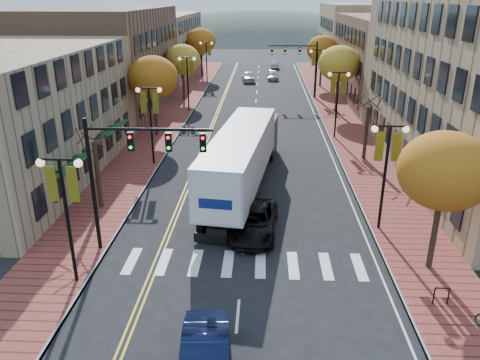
# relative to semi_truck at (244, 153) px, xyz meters

# --- Properties ---
(ground) EXTENTS (200.00, 200.00, 0.00)m
(ground) POSITION_rel_semi_truck_xyz_m (0.32, -11.75, -2.52)
(ground) COLOR black
(ground) RESTS_ON ground
(sidewalk_left) EXTENTS (4.00, 85.00, 0.15)m
(sidewalk_left) POSITION_rel_semi_truck_xyz_m (-8.68, 20.75, -2.45)
(sidewalk_left) COLOR brown
(sidewalk_left) RESTS_ON ground
(sidewalk_right) EXTENTS (4.00, 85.00, 0.15)m
(sidewalk_right) POSITION_rel_semi_truck_xyz_m (9.32, 20.75, -2.45)
(sidewalk_right) COLOR brown
(sidewalk_right) RESTS_ON ground
(building_left_near) EXTENTS (12.00, 22.00, 9.00)m
(building_left_near) POSITION_rel_semi_truck_xyz_m (-16.68, 1.25, 1.98)
(building_left_near) COLOR #9E8966
(building_left_near) RESTS_ON ground
(building_left_mid) EXTENTS (12.00, 24.00, 11.00)m
(building_left_mid) POSITION_rel_semi_truck_xyz_m (-16.68, 24.25, 2.98)
(building_left_mid) COLOR brown
(building_left_mid) RESTS_ON ground
(building_left_far) EXTENTS (12.00, 26.00, 9.50)m
(building_left_far) POSITION_rel_semi_truck_xyz_m (-16.68, 49.25, 2.23)
(building_left_far) COLOR #9E8966
(building_left_far) RESTS_ON ground
(building_right_mid) EXTENTS (15.00, 24.00, 10.00)m
(building_right_mid) POSITION_rel_semi_truck_xyz_m (18.82, 30.25, 2.48)
(building_right_mid) COLOR brown
(building_right_mid) RESTS_ON ground
(building_right_far) EXTENTS (15.00, 20.00, 11.00)m
(building_right_far) POSITION_rel_semi_truck_xyz_m (18.82, 52.25, 2.98)
(building_right_far) COLOR #9E8966
(building_right_far) RESTS_ON ground
(tree_left_a) EXTENTS (0.28, 0.28, 4.20)m
(tree_left_a) POSITION_rel_semi_truck_xyz_m (-8.68, -3.75, -0.27)
(tree_left_a) COLOR #382619
(tree_left_a) RESTS_ON sidewalk_left
(tree_left_b) EXTENTS (4.48, 4.48, 7.21)m
(tree_left_b) POSITION_rel_semi_truck_xyz_m (-8.68, 12.25, 2.92)
(tree_left_b) COLOR #382619
(tree_left_b) RESTS_ON sidewalk_left
(tree_left_c) EXTENTS (4.16, 4.16, 6.69)m
(tree_left_c) POSITION_rel_semi_truck_xyz_m (-8.68, 28.25, 2.53)
(tree_left_c) COLOR #382619
(tree_left_c) RESTS_ON sidewalk_left
(tree_left_d) EXTENTS (4.61, 4.61, 7.42)m
(tree_left_d) POSITION_rel_semi_truck_xyz_m (-8.68, 46.25, 3.08)
(tree_left_d) COLOR #382619
(tree_left_d) RESTS_ON sidewalk_left
(tree_right_a) EXTENTS (4.16, 4.16, 6.69)m
(tree_right_a) POSITION_rel_semi_truck_xyz_m (9.32, -9.75, 2.53)
(tree_right_a) COLOR #382619
(tree_right_a) RESTS_ON sidewalk_right
(tree_right_b) EXTENTS (0.28, 0.28, 4.20)m
(tree_right_b) POSITION_rel_semi_truck_xyz_m (9.32, 6.25, -0.27)
(tree_right_b) COLOR #382619
(tree_right_b) RESTS_ON sidewalk_right
(tree_right_c) EXTENTS (4.48, 4.48, 7.21)m
(tree_right_c) POSITION_rel_semi_truck_xyz_m (9.32, 22.25, 2.92)
(tree_right_c) COLOR #382619
(tree_right_c) RESTS_ON sidewalk_right
(tree_right_d) EXTENTS (4.35, 4.35, 7.00)m
(tree_right_d) POSITION_rel_semi_truck_xyz_m (9.32, 38.25, 2.77)
(tree_right_d) COLOR #382619
(tree_right_d) RESTS_ON sidewalk_right
(lamp_left_a) EXTENTS (1.96, 0.36, 6.05)m
(lamp_left_a) POSITION_rel_semi_truck_xyz_m (-7.18, -11.75, 1.77)
(lamp_left_a) COLOR black
(lamp_left_a) RESTS_ON ground
(lamp_left_b) EXTENTS (1.96, 0.36, 6.05)m
(lamp_left_b) POSITION_rel_semi_truck_xyz_m (-7.18, 4.25, 1.77)
(lamp_left_b) COLOR black
(lamp_left_b) RESTS_ON ground
(lamp_left_c) EXTENTS (1.96, 0.36, 6.05)m
(lamp_left_c) POSITION_rel_semi_truck_xyz_m (-7.18, 22.25, 1.77)
(lamp_left_c) COLOR black
(lamp_left_c) RESTS_ON ground
(lamp_left_d) EXTENTS (1.96, 0.36, 6.05)m
(lamp_left_d) POSITION_rel_semi_truck_xyz_m (-7.18, 40.25, 1.77)
(lamp_left_d) COLOR black
(lamp_left_d) RESTS_ON ground
(lamp_right_a) EXTENTS (1.96, 0.36, 6.05)m
(lamp_right_a) POSITION_rel_semi_truck_xyz_m (7.82, -5.75, 1.77)
(lamp_right_a) COLOR black
(lamp_right_a) RESTS_ON ground
(lamp_right_b) EXTENTS (1.96, 0.36, 6.05)m
(lamp_right_b) POSITION_rel_semi_truck_xyz_m (7.82, 12.25, 1.77)
(lamp_right_b) COLOR black
(lamp_right_b) RESTS_ON ground
(lamp_right_c) EXTENTS (1.96, 0.36, 6.05)m
(lamp_right_c) POSITION_rel_semi_truck_xyz_m (7.82, 30.25, 1.77)
(lamp_right_c) COLOR black
(lamp_right_c) RESTS_ON ground
(traffic_mast_near) EXTENTS (6.10, 0.35, 7.00)m
(traffic_mast_near) POSITION_rel_semi_truck_xyz_m (-5.15, -8.75, 2.40)
(traffic_mast_near) COLOR black
(traffic_mast_near) RESTS_ON ground
(traffic_mast_far) EXTENTS (6.10, 0.34, 7.00)m
(traffic_mast_far) POSITION_rel_semi_truck_xyz_m (5.80, 30.25, 2.40)
(traffic_mast_far) COLOR black
(traffic_mast_far) RESTS_ON ground
(semi_truck) EXTENTS (4.94, 17.47, 4.31)m
(semi_truck) POSITION_rel_semi_truck_xyz_m (0.00, 0.00, 0.00)
(semi_truck) COLOR black
(semi_truck) RESTS_ON ground
(navy_sedan) EXTENTS (1.99, 4.80, 1.55)m
(navy_sedan) POSITION_rel_semi_truck_xyz_m (-0.60, -17.17, -1.75)
(navy_sedan) COLOR black
(navy_sedan) RESTS_ON ground
(black_suv) EXTENTS (2.83, 5.46, 1.47)m
(black_suv) POSITION_rel_semi_truck_xyz_m (0.82, -6.54, -1.79)
(black_suv) COLOR black
(black_suv) RESTS_ON ground
(car_far_white) EXTENTS (2.31, 4.73, 1.55)m
(car_far_white) POSITION_rel_semi_truck_xyz_m (-1.07, 42.25, -1.75)
(car_far_white) COLOR silver
(car_far_white) RESTS_ON ground
(car_far_silver) EXTENTS (1.65, 4.06, 1.18)m
(car_far_silver) POSITION_rel_semi_truck_xyz_m (2.66, 44.12, -1.93)
(car_far_silver) COLOR #929298
(car_far_silver) RESTS_ON ground
(car_far_oncoming) EXTENTS (1.51, 4.02, 1.31)m
(car_far_oncoming) POSITION_rel_semi_truck_xyz_m (3.13, 56.23, -1.87)
(car_far_oncoming) COLOR #B4B3BB
(car_far_oncoming) RESTS_ON ground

